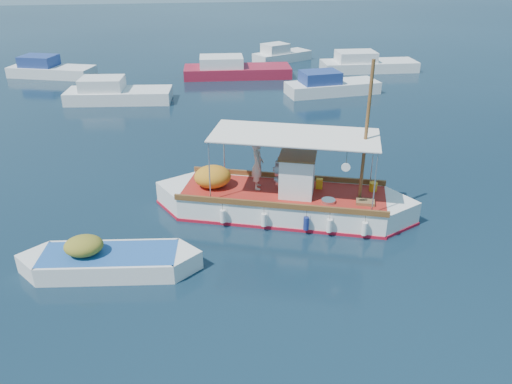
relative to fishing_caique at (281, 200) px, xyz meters
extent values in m
plane|color=black|center=(0.39, -0.74, -0.55)|extent=(160.00, 160.00, 0.00)
cube|color=white|center=(0.06, -0.02, -0.20)|extent=(8.04, 4.83, 1.12)
cube|color=white|center=(-3.55, 1.19, -0.20)|extent=(2.41, 2.41, 1.12)
cube|color=white|center=(3.68, -1.23, -0.20)|extent=(2.41, 2.41, 1.12)
cube|color=#A91024|center=(0.06, -0.02, -0.53)|extent=(8.16, 4.94, 0.18)
cube|color=maroon|center=(0.06, -0.02, 0.34)|extent=(7.97, 4.64, 0.06)
cube|color=brown|center=(0.47, 1.19, 0.47)|extent=(7.36, 2.55, 0.20)
cube|color=brown|center=(-0.35, -1.24, 0.47)|extent=(7.36, 2.55, 0.20)
cube|color=white|center=(0.54, -0.18, 1.13)|extent=(1.58, 1.64, 1.53)
cube|color=brown|center=(0.54, -0.18, 1.92)|extent=(1.71, 1.77, 0.06)
cylinder|color=slate|center=(-0.19, -0.28, 1.43)|extent=(0.37, 0.55, 0.51)
cylinder|color=slate|center=(0.02, 0.34, 1.43)|extent=(0.37, 0.55, 0.51)
cylinder|color=slate|center=(-0.08, 0.03, 0.87)|extent=(0.37, 0.55, 0.51)
cylinder|color=brown|center=(2.76, -0.92, 2.91)|extent=(0.15, 0.15, 5.08)
cylinder|color=brown|center=(1.99, -0.67, 2.50)|extent=(1.76, 0.66, 0.08)
cylinder|color=silver|center=(-1.99, 1.85, 1.51)|extent=(0.06, 0.06, 2.29)
cylinder|color=silver|center=(-2.70, -0.28, 1.51)|extent=(0.06, 0.06, 2.29)
cylinder|color=silver|center=(3.50, 0.01, 1.51)|extent=(0.06, 0.06, 2.29)
cylinder|color=silver|center=(2.79, -2.11, 1.51)|extent=(0.06, 0.06, 2.29)
cube|color=silver|center=(0.40, -0.13, 2.67)|extent=(6.46, 4.22, 0.04)
ellipsoid|color=#C47D1C|center=(-2.54, 0.85, 0.79)|extent=(1.73, 1.60, 0.85)
cube|color=orange|center=(1.49, 0.09, 0.57)|extent=(0.30, 0.25, 0.41)
cylinder|color=orange|center=(3.47, -0.41, 0.54)|extent=(0.39, 0.39, 0.35)
cube|color=brown|center=(2.82, -1.37, 0.42)|extent=(0.77, 0.64, 0.12)
cylinder|color=#B2B2B2|center=(1.52, -1.10, 0.42)|extent=(0.64, 0.64, 0.12)
cylinder|color=white|center=(1.84, -1.74, 2.02)|extent=(0.30, 0.13, 0.31)
cylinder|color=white|center=(-2.32, -0.73, -0.09)|extent=(0.26, 0.26, 0.49)
cylinder|color=navy|center=(0.57, -1.69, -0.09)|extent=(0.26, 0.26, 0.49)
cylinder|color=white|center=(2.50, -2.34, -0.09)|extent=(0.26, 0.26, 0.49)
imported|color=#BBAC9B|center=(-0.85, 0.49, 1.33)|extent=(0.54, 0.75, 1.91)
cube|color=white|center=(-6.09, -2.93, -0.32)|extent=(4.38, 2.10, 0.83)
cube|color=white|center=(-8.19, -2.71, -0.32)|extent=(1.64, 1.64, 0.83)
cube|color=white|center=(-3.99, -3.16, -0.32)|extent=(1.64, 1.64, 0.83)
cube|color=#22529C|center=(-6.09, -2.93, 0.07)|extent=(4.36, 1.91, 0.05)
ellipsoid|color=olive|center=(-6.82, -2.85, 0.39)|extent=(1.31, 1.12, 0.61)
cube|color=silver|center=(-7.65, 16.64, -0.25)|extent=(6.98, 3.07, 1.00)
cube|color=silver|center=(-8.67, 16.75, 0.65)|extent=(2.90, 2.30, 0.80)
cube|color=maroon|center=(0.86, 22.42, -0.25)|extent=(8.43, 3.27, 1.00)
cube|color=silver|center=(-0.38, 22.49, 0.65)|extent=(3.44, 2.57, 0.80)
cube|color=silver|center=(6.84, 16.54, -0.25)|extent=(6.63, 2.99, 1.00)
cube|color=navy|center=(5.89, 16.42, 0.65)|extent=(2.78, 2.18, 0.80)
cube|color=silver|center=(11.79, 22.88, -0.25)|extent=(7.79, 2.85, 1.00)
cube|color=silver|center=(10.63, 22.92, 0.65)|extent=(3.15, 2.31, 0.80)
cube|color=silver|center=(-13.56, 24.57, -0.25)|extent=(6.91, 4.23, 1.00)
cube|color=navy|center=(-14.49, 24.87, 0.65)|extent=(3.09, 2.67, 0.80)
cube|color=silver|center=(5.46, 27.65, -0.25)|extent=(5.53, 4.14, 1.00)
cube|color=silver|center=(4.77, 27.29, 0.65)|extent=(2.62, 2.46, 0.80)
camera|label=1|loc=(-3.43, -16.63, 8.79)|focal=35.00mm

